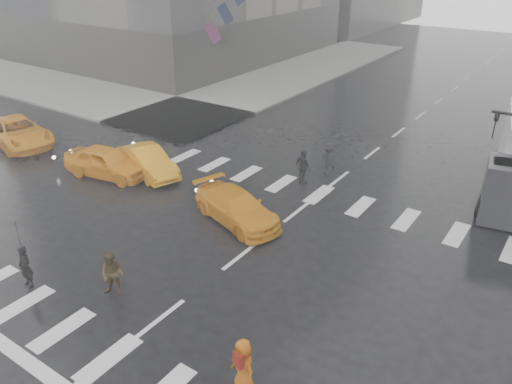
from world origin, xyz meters
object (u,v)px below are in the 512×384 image
Objects in this scene: pedestrian_brown at (112,274)px; taxi_mid at (148,161)px; pedestrian_orange at (243,366)px; taxi_front at (107,162)px.

taxi_mid is at bearing 105.77° from pedestrian_brown.
pedestrian_orange is (5.62, -0.76, 0.02)m from pedestrian_brown.
pedestrian_orange reaches higher than taxi_front.
taxi_mid is (-5.86, 7.27, -0.11)m from pedestrian_brown.
pedestrian_orange is 14.01m from taxi_mid.
taxi_front is (-12.93, 6.76, -0.07)m from pedestrian_orange.
pedestrian_orange is 14.59m from taxi_front.
taxi_front is at bearing 117.57° from pedestrian_brown.
pedestrian_brown is 0.36× the size of taxi_front.
pedestrian_brown is 9.34m from taxi_mid.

